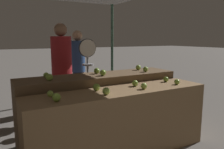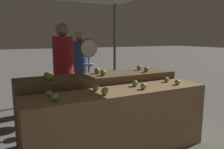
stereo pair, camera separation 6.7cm
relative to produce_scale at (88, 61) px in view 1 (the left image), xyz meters
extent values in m
cylinder|color=#33513D|center=(1.46, 1.75, 0.10)|extent=(0.07, 0.07, 2.39)
cube|color=olive|center=(-0.09, -1.28, -0.67)|extent=(2.39, 0.55, 0.86)
cube|color=brown|center=(-0.09, -0.68, -0.61)|extent=(2.39, 0.55, 0.97)
sphere|color=#7AA338|center=(-0.93, -1.38, -0.19)|extent=(0.09, 0.09, 0.09)
sphere|color=#8EB247|center=(-0.36, -1.39, -0.19)|extent=(0.09, 0.09, 0.09)
sphere|color=#8EB247|center=(0.19, -1.37, -0.20)|extent=(0.08, 0.08, 0.08)
sphere|color=#84AD3D|center=(0.76, -1.37, -0.20)|extent=(0.07, 0.07, 0.07)
sphere|color=#8EB247|center=(-0.94, -1.17, -0.20)|extent=(0.07, 0.07, 0.07)
sphere|color=#84AD3D|center=(-0.38, -1.16, -0.19)|extent=(0.09, 0.09, 0.09)
sphere|color=#7AA338|center=(0.19, -1.18, -0.20)|extent=(0.08, 0.08, 0.08)
sphere|color=#7AA338|center=(0.76, -1.16, -0.20)|extent=(0.08, 0.08, 0.08)
sphere|color=#84AD3D|center=(-0.85, -0.78, -0.09)|extent=(0.09, 0.09, 0.09)
sphere|color=#7AA338|center=(-0.10, -0.78, -0.09)|extent=(0.09, 0.09, 0.09)
sphere|color=#8EB247|center=(0.67, -0.78, -0.09)|extent=(0.08, 0.08, 0.08)
sphere|color=#84AD3D|center=(-0.85, -0.56, -0.09)|extent=(0.08, 0.08, 0.08)
sphere|color=#7AA338|center=(-0.10, -0.57, -0.09)|extent=(0.09, 0.09, 0.09)
sphere|color=#8EB247|center=(0.68, -0.56, -0.09)|extent=(0.09, 0.09, 0.09)
cylinder|color=#99999E|center=(0.00, 0.01, -0.42)|extent=(0.04, 0.04, 1.36)
cylinder|color=black|center=(0.00, 0.01, 0.23)|extent=(0.32, 0.01, 0.32)
cylinder|color=silver|center=(0.00, -0.01, 0.23)|extent=(0.30, 0.02, 0.30)
cylinder|color=#99999E|center=(0.00, -0.01, 0.01)|extent=(0.01, 0.01, 0.14)
cylinder|color=#99999E|center=(0.00, -0.01, -0.06)|extent=(0.20, 0.20, 0.03)
cube|color=#2D2D38|center=(-0.36, 0.36, -0.69)|extent=(0.32, 0.26, 0.82)
cylinder|color=maroon|center=(-0.36, 0.36, 0.08)|extent=(0.48, 0.48, 0.71)
sphere|color=#936B51|center=(-0.36, 0.36, 0.55)|extent=(0.23, 0.23, 0.23)
cube|color=#2D2D38|center=(0.18, 0.99, -0.71)|extent=(0.26, 0.19, 0.77)
cylinder|color=#2D4C84|center=(0.18, 0.99, 0.01)|extent=(0.37, 0.37, 0.67)
sphere|color=tan|center=(0.18, 0.99, 0.46)|extent=(0.22, 0.22, 0.22)
camera|label=1|loc=(-1.48, -3.54, 0.40)|focal=35.00mm
camera|label=2|loc=(-1.42, -3.57, 0.40)|focal=35.00mm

